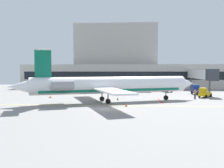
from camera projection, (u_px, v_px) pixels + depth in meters
ground at (104, 109)px, 38.14m from camera, size 120.00×120.00×0.11m
terminal_building at (126, 65)px, 86.48m from camera, size 71.18×17.36×21.65m
jet_bridge_west at (201, 74)px, 64.61m from camera, size 2.40×21.69×6.13m
regional_jet at (109, 85)px, 45.58m from camera, size 33.74×25.89×9.37m
baggage_tug at (166, 89)px, 67.28m from camera, size 2.66×3.79×1.82m
pushback_tractor at (204, 93)px, 53.78m from camera, size 3.52×3.92×2.09m
belt_loader at (196, 90)px, 60.61m from camera, size 2.25×3.43×2.28m
fuel_tank at (48, 86)px, 71.49m from camera, size 8.13×3.12×2.31m
marshaller at (195, 94)px, 51.47m from camera, size 0.48×0.77×1.98m
safety_cone_alpha at (118, 99)px, 49.23m from camera, size 0.47×0.47×0.55m
safety_cone_bravo at (50, 97)px, 52.83m from camera, size 0.47×0.47×0.55m
safety_cone_charlie at (126, 105)px, 40.66m from camera, size 0.47×0.47×0.55m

